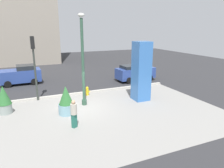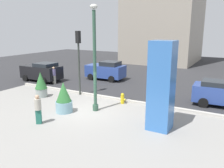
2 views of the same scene
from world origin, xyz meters
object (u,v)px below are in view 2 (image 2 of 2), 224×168
art_pillar_blue (161,86)px  lamp_post (95,61)px  pedestrian_crossing (54,74)px  pedestrian_by_curb (38,108)px  fire_hydrant (122,98)px  traffic_light_corner (79,53)px  car_curb_west (42,72)px  potted_plant_mid_plaza (41,84)px  potted_plant_curbside (64,98)px  car_passing_lane (106,70)px

art_pillar_blue → lamp_post: bearing=171.8°
pedestrian_crossing → pedestrian_by_curb: (5.82, -7.46, 0.02)m
fire_hydrant → pedestrian_by_curb: bearing=-114.2°
traffic_light_corner → car_curb_west: bearing=161.0°
pedestrian_by_curb → potted_plant_mid_plaza: bearing=134.2°
potted_plant_curbside → fire_hydrant: (2.40, 3.26, -0.53)m
fire_hydrant → traffic_light_corner: (-3.92, 0.36, 2.90)m
potted_plant_mid_plaza → pedestrian_by_curb: 5.31m
potted_plant_mid_plaza → pedestrian_by_curb: (3.70, -3.81, -0.06)m
art_pillar_blue → traffic_light_corner: size_ratio=0.92×
lamp_post → traffic_light_corner: 3.91m
potted_plant_curbside → car_passing_lane: 9.77m
potted_plant_mid_plaza → pedestrian_crossing: (-2.12, 3.65, -0.07)m
art_pillar_blue → traffic_light_corner: 8.12m
art_pillar_blue → car_curb_west: bearing=159.1°
lamp_post → car_curb_west: lamp_post is taller
car_curb_west → fire_hydrant: bearing=-13.9°
potted_plant_curbside → car_curb_west: bearing=143.4°
art_pillar_blue → potted_plant_mid_plaza: (-9.62, 1.17, -1.29)m
traffic_light_corner → car_curb_west: (-6.24, 2.14, -2.34)m
pedestrian_by_curb → art_pillar_blue: bearing=24.0°
car_curb_west → pedestrian_by_curb: car_curb_west is taller
art_pillar_blue → traffic_light_corner: traffic_light_corner is taller
potted_plant_mid_plaza → art_pillar_blue: bearing=-6.9°
potted_plant_mid_plaza → fire_hydrant: size_ratio=2.53×
car_curb_west → pedestrian_crossing: (1.94, -0.40, -0.04)m
potted_plant_mid_plaza → traffic_light_corner: (2.18, 1.91, 2.30)m
potted_plant_mid_plaza → fire_hydrant: 6.32m
lamp_post → fire_hydrant: bearing=67.4°
lamp_post → art_pillar_blue: lamp_post is taller
car_passing_lane → pedestrian_crossing: (-3.24, -4.06, -0.04)m
lamp_post → fire_hydrant: 3.57m
lamp_post → potted_plant_curbside: bearing=-142.4°
fire_hydrant → car_passing_lane: car_passing_lane is taller
art_pillar_blue → potted_plant_curbside: 6.11m
potted_plant_curbside → car_curb_west: 9.67m
pedestrian_crossing → pedestrian_by_curb: pedestrian_by_curb is taller
lamp_post → traffic_light_corner: bearing=141.4°
art_pillar_blue → pedestrian_crossing: bearing=157.7°
lamp_post → potted_plant_curbside: 2.97m
potted_plant_mid_plaza → car_curb_west: size_ratio=0.47×
pedestrian_by_curb → car_curb_west: bearing=134.6°
traffic_light_corner → car_passing_lane: bearing=100.3°
traffic_light_corner → pedestrian_crossing: 5.22m
art_pillar_blue → pedestrian_crossing: art_pillar_blue is taller
traffic_light_corner → pedestrian_crossing: traffic_light_corner is taller
car_passing_lane → potted_plant_curbside: bearing=-74.7°
car_passing_lane → car_curb_west: size_ratio=0.97×
potted_plant_mid_plaza → traffic_light_corner: bearing=41.1°
art_pillar_blue → car_curb_west: size_ratio=1.13×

